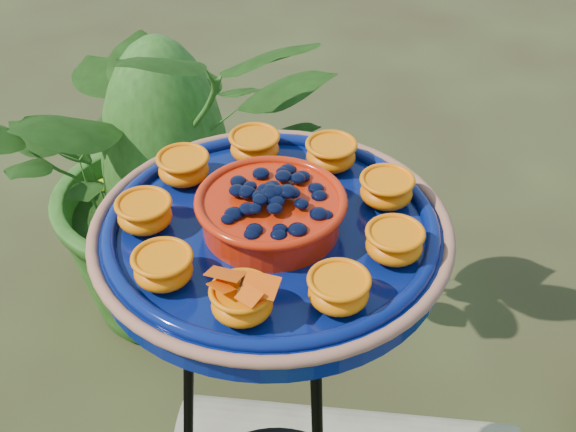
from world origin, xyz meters
name	(u,v)px	position (x,y,z in m)	size (l,w,h in m)	color
tripod_stand	(274,420)	(-0.01, 0.09, 0.48)	(0.31, 0.32, 0.79)	black
feeder_dish	(271,229)	(-0.01, 0.09, 0.82)	(0.44, 0.44, 0.09)	#071455
shrub_back_left	(167,164)	(-0.56, 0.67, 0.40)	(0.72, 0.62, 0.80)	#204412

